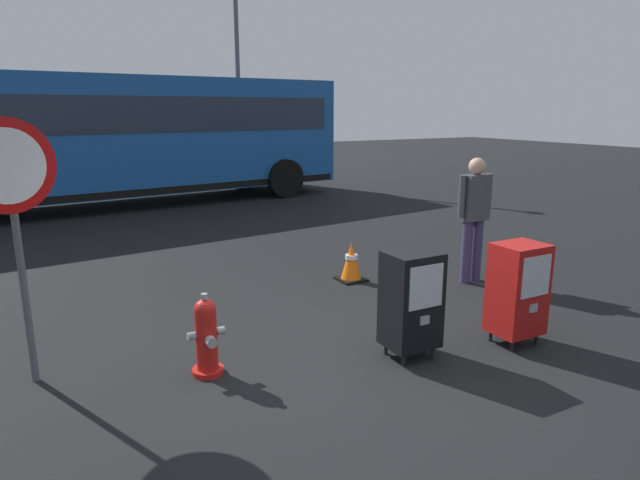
{
  "coord_description": "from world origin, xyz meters",
  "views": [
    {
      "loc": [
        -2.46,
        -3.89,
        2.29
      ],
      "look_at": [
        0.3,
        1.2,
        0.9
      ],
      "focal_mm": 30.86,
      "sensor_mm": 36.0,
      "label": 1
    }
  ],
  "objects": [
    {
      "name": "ground_plane",
      "position": [
        0.0,
        0.0,
        0.0
      ],
      "size": [
        60.0,
        60.0,
        0.0
      ],
      "primitive_type": "plane",
      "color": "black"
    },
    {
      "name": "fire_hydrant",
      "position": [
        -1.2,
        0.51,
        0.35
      ],
      "size": [
        0.33,
        0.31,
        0.75
      ],
      "color": "red",
      "rests_on": "ground_plane"
    },
    {
      "name": "newspaper_box_primary",
      "position": [
        1.69,
        -0.31,
        0.57
      ],
      "size": [
        0.48,
        0.42,
        1.02
      ],
      "color": "black",
      "rests_on": "ground_plane"
    },
    {
      "name": "newspaper_box_secondary",
      "position": [
        0.58,
        -0.06,
        0.57
      ],
      "size": [
        0.48,
        0.42,
        1.02
      ],
      "color": "black",
      "rests_on": "ground_plane"
    },
    {
      "name": "stop_sign",
      "position": [
        -2.55,
        1.08,
        1.6
      ],
      "size": [
        0.71,
        0.31,
        2.23
      ],
      "color": "#4C4F54",
      "rests_on": "ground_plane"
    },
    {
      "name": "pedestrian",
      "position": [
        2.73,
        1.41,
        0.95
      ],
      "size": [
        0.55,
        0.22,
        1.67
      ],
      "color": "#382D51",
      "rests_on": "ground_plane"
    },
    {
      "name": "traffic_cone",
      "position": [
        1.34,
        2.22,
        0.26
      ],
      "size": [
        0.36,
        0.36,
        0.53
      ],
      "color": "black",
      "rests_on": "ground_plane"
    },
    {
      "name": "bus_near",
      "position": [
        -0.22,
        9.98,
        1.71
      ],
      "size": [
        10.72,
        3.73,
        3.0
      ],
      "rotation": [
        0.0,
        0.0,
        0.12
      ],
      "color": "#19519E",
      "rests_on": "ground_plane"
    },
    {
      "name": "street_light_near_left",
      "position": [
        3.88,
        13.28,
        4.55
      ],
      "size": [
        0.32,
        0.32,
        7.94
      ],
      "color": "#4C4F54",
      "rests_on": "ground_plane"
    }
  ]
}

